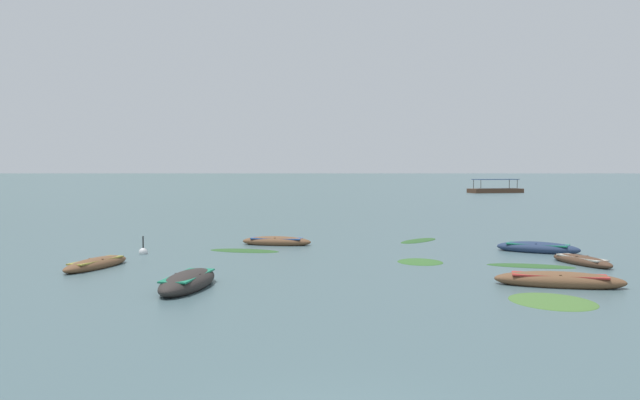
% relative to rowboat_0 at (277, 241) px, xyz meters
% --- Properties ---
extents(ground_plane, '(6000.00, 6000.00, 0.00)m').
position_rel_rowboat_0_xyz_m(ground_plane, '(3.45, 1476.38, -0.17)').
color(ground_plane, '#476066').
extents(mountain_2, '(2068.13, 2068.13, 525.01)m').
position_rel_rowboat_0_xyz_m(mountain_2, '(-453.67, 2277.83, 262.33)').
color(mountain_2, slate).
rests_on(mountain_2, ground).
extents(rowboat_0, '(3.65, 1.60, 0.54)m').
position_rel_rowboat_0_xyz_m(rowboat_0, '(0.00, 0.00, 0.00)').
color(rowboat_0, brown).
rests_on(rowboat_0, ground).
extents(rowboat_1, '(3.86, 2.82, 0.60)m').
position_rel_rowboat_0_xyz_m(rowboat_1, '(12.27, -2.42, 0.02)').
color(rowboat_1, navy).
rests_on(rowboat_1, ground).
extents(rowboat_2, '(1.82, 3.79, 0.50)m').
position_rel_rowboat_0_xyz_m(rowboat_2, '(-6.08, -7.99, -0.01)').
color(rowboat_2, brown).
rests_on(rowboat_2, ground).
extents(rowboat_3, '(4.21, 1.95, 0.60)m').
position_rel_rowboat_0_xyz_m(rowboat_3, '(10.37, -11.23, 0.02)').
color(rowboat_3, brown).
rests_on(rowboat_3, ground).
extents(rowboat_4, '(1.95, 3.30, 0.46)m').
position_rel_rowboat_0_xyz_m(rowboat_4, '(12.87, -6.27, -0.03)').
color(rowboat_4, '#4C3323').
rests_on(rowboat_4, ground).
extents(rowboat_5, '(1.64, 3.93, 0.69)m').
position_rel_rowboat_0_xyz_m(rowboat_5, '(-1.50, -12.13, 0.04)').
color(rowboat_5, '#2D2826').
rests_on(rowboat_5, ground).
extents(ferry_0, '(9.68, 5.89, 2.54)m').
position_rel_rowboat_0_xyz_m(ferry_0, '(28.95, 78.82, 0.28)').
color(ferry_0, '#4C3323').
rests_on(ferry_0, ground).
extents(mooring_buoy, '(0.39, 0.39, 0.92)m').
position_rel_rowboat_0_xyz_m(mooring_buoy, '(-5.59, -3.79, -0.08)').
color(mooring_buoy, silver).
rests_on(mooring_buoy, ground).
extents(weed_patch_0, '(3.60, 2.02, 0.14)m').
position_rel_rowboat_0_xyz_m(weed_patch_0, '(-1.23, -2.54, -0.17)').
color(weed_patch_0, '#2D5628').
rests_on(weed_patch_0, ground).
extents(weed_patch_1, '(3.50, 1.83, 0.14)m').
position_rel_rowboat_0_xyz_m(weed_patch_1, '(10.70, -6.87, -0.17)').
color(weed_patch_1, '#2D5628').
rests_on(weed_patch_1, ground).
extents(weed_patch_2, '(3.06, 3.30, 0.14)m').
position_rel_rowboat_0_xyz_m(weed_patch_2, '(9.36, -13.74, -0.17)').
color(weed_patch_2, '#477033').
rests_on(weed_patch_2, ground).
extents(weed_patch_3, '(2.79, 3.36, 0.14)m').
position_rel_rowboat_0_xyz_m(weed_patch_3, '(7.35, 2.15, -0.17)').
color(weed_patch_3, '#2D5628').
rests_on(weed_patch_3, ground).
extents(weed_patch_4, '(2.24, 2.45, 0.14)m').
position_rel_rowboat_0_xyz_m(weed_patch_4, '(6.52, -5.88, -0.17)').
color(weed_patch_4, '#38662D').
rests_on(weed_patch_4, ground).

